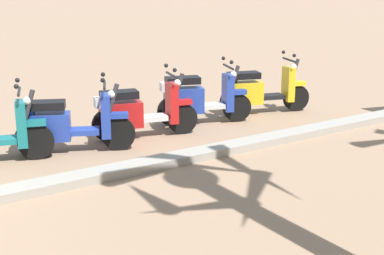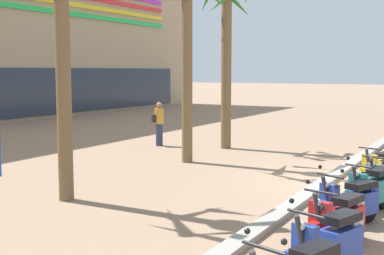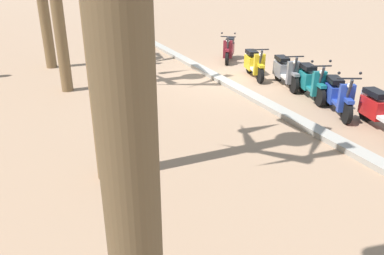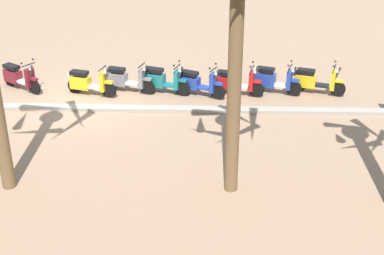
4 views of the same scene
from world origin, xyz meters
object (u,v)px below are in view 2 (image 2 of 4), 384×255
(scooter_teal_tail_end, at_px, (372,190))
(scooter_yellow_second_in_line, at_px, (380,169))
(palm_tree_mid_walkway, at_px, (226,24))
(scooter_blue_last_in_row, at_px, (330,246))
(palm_tree_near_sign, at_px, (187,1))
(scooter_red_mid_centre, at_px, (339,221))
(scooter_blue_mid_rear, at_px, (351,203))
(pedestrian_strolling_near_curb, at_px, (159,123))

(scooter_teal_tail_end, height_order, scooter_yellow_second_in_line, scooter_teal_tail_end)
(palm_tree_mid_walkway, bearing_deg, scooter_teal_tail_end, -135.81)
(scooter_blue_last_in_row, xyz_separation_m, palm_tree_mid_walkway, (10.31, 6.47, 4.05))
(palm_tree_near_sign, bearing_deg, scooter_red_mid_centre, -133.54)
(scooter_red_mid_centre, bearing_deg, palm_tree_near_sign, 46.46)
(scooter_red_mid_centre, distance_m, scooter_blue_mid_rear, 1.26)
(scooter_teal_tail_end, height_order, palm_tree_near_sign, palm_tree_near_sign)
(scooter_blue_last_in_row, bearing_deg, scooter_red_mid_centre, 8.56)
(scooter_blue_last_in_row, relative_size, palm_tree_near_sign, 0.25)
(scooter_blue_mid_rear, bearing_deg, scooter_blue_last_in_row, -173.62)
(scooter_red_mid_centre, bearing_deg, palm_tree_mid_walkway, 34.90)
(scooter_blue_mid_rear, distance_m, palm_tree_mid_walkway, 10.71)
(scooter_teal_tail_end, xyz_separation_m, scooter_yellow_second_in_line, (2.50, 0.26, -0.01))
(scooter_teal_tail_end, distance_m, scooter_yellow_second_in_line, 2.52)
(scooter_yellow_second_in_line, distance_m, palm_tree_mid_walkway, 8.35)
(scooter_yellow_second_in_line, height_order, palm_tree_near_sign, palm_tree_near_sign)
(scooter_red_mid_centre, height_order, scooter_teal_tail_end, same)
(scooter_red_mid_centre, height_order, palm_tree_near_sign, palm_tree_near_sign)
(scooter_red_mid_centre, distance_m, pedestrian_strolling_near_curb, 12.09)
(palm_tree_near_sign, bearing_deg, palm_tree_mid_walkway, 3.83)
(scooter_red_mid_centre, bearing_deg, pedestrian_strolling_near_curb, 46.36)
(palm_tree_mid_walkway, bearing_deg, scooter_blue_mid_rear, -141.36)
(scooter_blue_mid_rear, bearing_deg, palm_tree_near_sign, 52.99)
(scooter_blue_mid_rear, bearing_deg, scooter_red_mid_centre, -175.93)
(scooter_blue_last_in_row, distance_m, palm_tree_near_sign, 10.44)
(pedestrian_strolling_near_curb, bearing_deg, scooter_red_mid_centre, -133.64)
(scooter_yellow_second_in_line, bearing_deg, palm_tree_near_sign, 82.37)
(scooter_teal_tail_end, relative_size, scooter_yellow_second_in_line, 0.96)
(scooter_teal_tail_end, height_order, palm_tree_mid_walkway, palm_tree_mid_walkway)
(palm_tree_mid_walkway, xyz_separation_m, palm_tree_near_sign, (-3.24, -0.22, 0.42))
(scooter_yellow_second_in_line, distance_m, pedestrian_strolling_near_curb, 9.21)
(palm_tree_mid_walkway, xyz_separation_m, pedestrian_strolling_near_curb, (-0.65, 2.47, -3.63))
(scooter_blue_mid_rear, bearing_deg, scooter_yellow_second_in_line, 1.51)
(scooter_blue_last_in_row, bearing_deg, scooter_teal_tail_end, 1.90)
(palm_tree_near_sign, distance_m, pedestrian_strolling_near_curb, 5.51)
(scooter_yellow_second_in_line, bearing_deg, scooter_teal_tail_end, -174.07)
(scooter_blue_mid_rear, distance_m, scooter_teal_tail_end, 1.22)
(scooter_blue_last_in_row, distance_m, scooter_blue_mid_rear, 2.59)
(scooter_red_mid_centre, relative_size, scooter_yellow_second_in_line, 1.01)
(scooter_blue_last_in_row, height_order, palm_tree_mid_walkway, palm_tree_mid_walkway)
(scooter_red_mid_centre, xyz_separation_m, palm_tree_near_sign, (5.75, 6.06, 4.49))
(scooter_teal_tail_end, distance_m, pedestrian_strolling_near_curb, 10.61)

